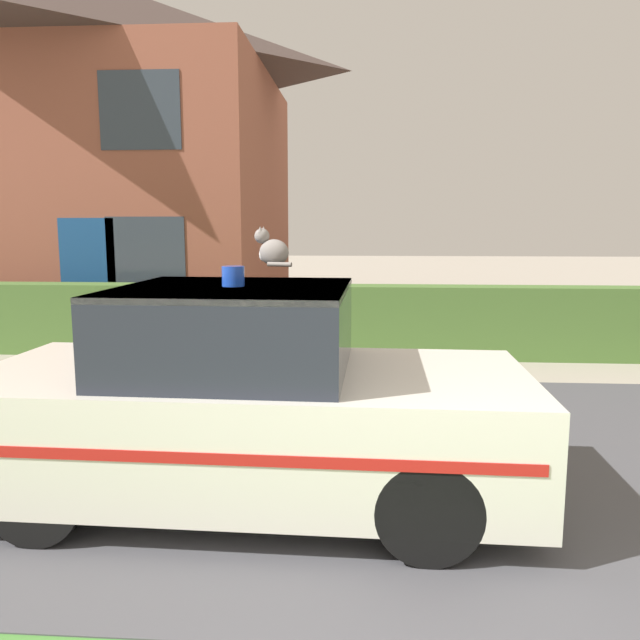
{
  "coord_description": "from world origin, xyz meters",
  "views": [
    {
      "loc": [
        -0.43,
        -1.32,
        1.97
      ],
      "look_at": [
        -0.85,
        4.71,
        1.05
      ],
      "focal_mm": 35.0,
      "sensor_mm": 36.0,
      "label": 1
    }
  ],
  "objects": [
    {
      "name": "cat",
      "position": [
        -1.07,
        2.99,
        1.8
      ],
      "size": [
        0.28,
        0.23,
        0.27
      ],
      "rotation": [
        0.0,
        0.0,
        2.87
      ],
      "color": "gray",
      "rests_on": "police_car"
    },
    {
      "name": "house_left",
      "position": [
        -6.28,
        12.73,
        3.68
      ],
      "size": [
        7.88,
        7.11,
        7.23
      ],
      "color": "#93513D",
      "rests_on": "ground"
    },
    {
      "name": "police_car",
      "position": [
        -1.24,
        2.93,
        0.72
      ],
      "size": [
        3.9,
        1.83,
        1.68
      ],
      "rotation": [
        0.0,
        0.0,
        -0.03
      ],
      "color": "black",
      "rests_on": "road_strip"
    },
    {
      "name": "road_strip",
      "position": [
        0.0,
        3.92,
        0.01
      ],
      "size": [
        28.0,
        5.17,
        0.01
      ],
      "primitive_type": "cube",
      "color": "#4C4C51",
      "rests_on": "ground"
    },
    {
      "name": "garden_hedge",
      "position": [
        -1.21,
        8.0,
        0.54
      ],
      "size": [
        15.07,
        0.53,
        1.08
      ],
      "primitive_type": "cube",
      "color": "#4C7233",
      "rests_on": "ground"
    }
  ]
}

